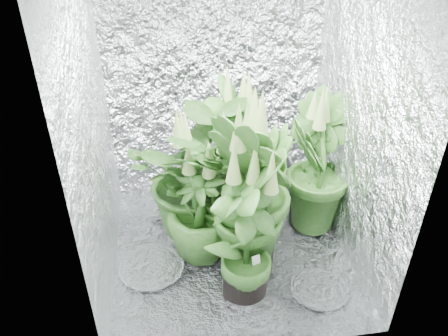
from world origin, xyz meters
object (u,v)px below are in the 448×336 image
plant_b (234,150)px  plant_g (254,195)px  plant_c (315,167)px  plant_f (246,234)px  circulation_fan (288,177)px  plant_a (196,177)px  plant_e (234,185)px  plant_d (200,206)px

plant_b → plant_g: bearing=-89.5°
plant_b → plant_c: 0.61m
plant_f → circulation_fan: plant_f is taller
plant_b → circulation_fan: 0.60m
plant_a → plant_e: size_ratio=1.03×
plant_b → plant_c: size_ratio=1.03×
plant_b → circulation_fan: size_ratio=2.92×
plant_c → plant_d: plant_c is taller
plant_c → plant_f: plant_c is taller
plant_a → plant_d: plant_a is taller
plant_a → circulation_fan: 0.92m
plant_d → plant_g: bearing=-27.2°
plant_f → circulation_fan: (0.56, 1.01, -0.33)m
plant_d → plant_e: plant_e is taller
plant_e → plant_g: (0.08, -0.26, 0.10)m
plant_c → plant_d: bearing=-165.5°
plant_f → plant_a: bearing=109.5°
plant_a → plant_b: bearing=41.5°
plant_a → circulation_fan: (0.79, 0.36, -0.32)m
plant_c → plant_d: size_ratio=1.20×
plant_c → plant_f: size_ratio=1.02×
plant_d → plant_e: bearing=21.3°
plant_b → plant_f: bearing=-95.1°
plant_f → plant_d: bearing=119.3°
plant_c → plant_f: bearing=-134.6°
plant_f → plant_b: bearing=84.9°
plant_f → plant_g: (0.09, 0.24, 0.09)m
plant_b → plant_e: plant_b is taller
plant_e → plant_c: bearing=11.6°
plant_d → plant_e: (0.24, 0.09, 0.08)m
plant_f → plant_g: plant_g is taller
plant_b → plant_d: (-0.31, -0.52, -0.11)m
plant_a → circulation_fan: size_ratio=2.77×
plant_e → circulation_fan: size_ratio=2.69×
plant_b → plant_g: (0.01, -0.68, 0.07)m
plant_a → plant_g: plant_g is taller
plant_a → plant_c: bearing=-1.8°
plant_g → plant_f: bearing=-110.2°
plant_c → plant_f: 0.88m
plant_d → plant_e: size_ratio=0.88×
plant_c → circulation_fan: plant_c is taller
circulation_fan → plant_a: bearing=-167.9°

